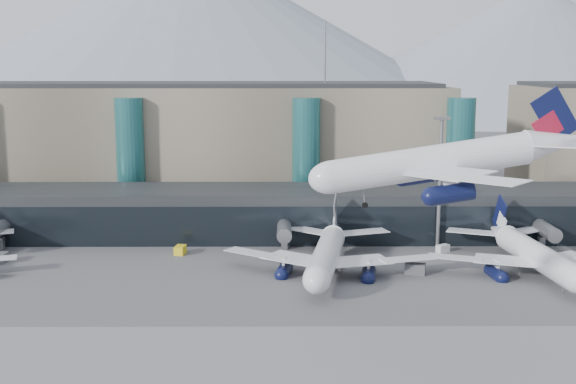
% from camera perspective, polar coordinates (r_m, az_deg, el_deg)
% --- Properties ---
extents(ground, '(900.00, 900.00, 0.00)m').
position_cam_1_polar(ground, '(95.83, -0.28, -11.66)').
color(ground, '#515154').
rests_on(ground, ground).
extents(concourse, '(170.00, 27.00, 10.00)m').
position_cam_1_polar(concourse, '(149.87, -0.30, -1.65)').
color(concourse, black).
rests_on(concourse, ground).
extents(terminal_main, '(130.00, 30.00, 31.00)m').
position_cam_1_polar(terminal_main, '(181.83, -8.22, 3.67)').
color(terminal_main, gray).
rests_on(terminal_main, ground).
extents(teal_towers, '(116.40, 19.40, 46.00)m').
position_cam_1_polar(teal_towers, '(165.09, -5.51, 2.58)').
color(teal_towers, '#25666A').
rests_on(teal_towers, ground).
extents(mountain_ridge, '(910.00, 400.00, 110.00)m').
position_cam_1_polar(mountain_ridge, '(469.37, 1.67, 11.36)').
color(mountain_ridge, gray).
rests_on(mountain_ridge, ground).
extents(lightmast_mid, '(3.00, 1.20, 25.60)m').
position_cam_1_polar(lightmast_mid, '(141.83, 11.92, 1.33)').
color(lightmast_mid, slate).
rests_on(lightmast_mid, ground).
extents(hero_jet, '(34.05, 34.52, 11.15)m').
position_cam_1_polar(hero_jet, '(87.46, 13.27, 3.19)').
color(hero_jet, silver).
rests_on(hero_jet, ground).
extents(jet_parked_mid, '(38.34, 38.63, 12.50)m').
position_cam_1_polar(jet_parked_mid, '(125.63, 3.20, -4.10)').
color(jet_parked_mid, silver).
rests_on(jet_parked_mid, ground).
extents(jet_parked_right, '(38.08, 37.69, 12.32)m').
position_cam_1_polar(jet_parked_right, '(132.43, 18.50, -3.91)').
color(jet_parked_right, silver).
rests_on(jet_parked_right, ground).
extents(veh_b, '(2.14, 3.06, 1.63)m').
position_cam_1_polar(veh_b, '(138.20, -8.51, -4.55)').
color(veh_b, yellow).
rests_on(veh_b, ground).
extents(veh_c, '(3.77, 2.62, 1.90)m').
position_cam_1_polar(veh_c, '(125.81, 10.00, -6.01)').
color(veh_c, '#4D4D52').
rests_on(veh_c, ground).
extents(veh_d, '(2.85, 2.51, 1.44)m').
position_cam_1_polar(veh_d, '(141.33, 12.13, -4.38)').
color(veh_d, silver).
rests_on(veh_d, ground).
extents(veh_f, '(1.68, 3.13, 1.73)m').
position_cam_1_polar(veh_f, '(140.94, -21.69, -4.86)').
color(veh_f, '#4D4D52').
rests_on(veh_f, ground).
extents(veh_g, '(1.46, 2.28, 1.27)m').
position_cam_1_polar(veh_g, '(127.13, 4.19, -5.85)').
color(veh_g, silver).
rests_on(veh_g, ground).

